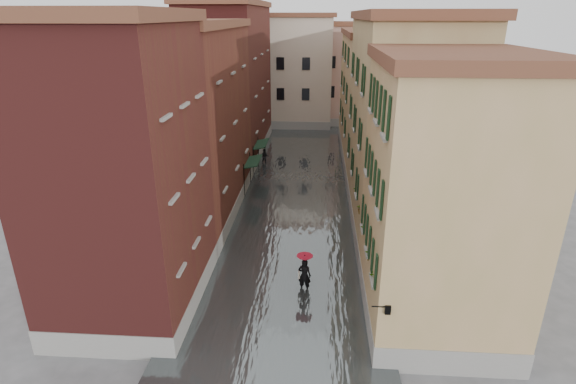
% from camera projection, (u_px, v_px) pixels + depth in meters
% --- Properties ---
extents(ground, '(120.00, 120.00, 0.00)m').
position_uv_depth(ground, '(284.00, 284.00, 23.71)').
color(ground, '#565658').
rests_on(ground, ground).
extents(floodwater, '(10.00, 60.00, 0.20)m').
position_uv_depth(floodwater, '(297.00, 192.00, 35.74)').
color(floodwater, '#4C5355').
rests_on(floodwater, ground).
extents(building_left_near, '(6.00, 8.00, 13.00)m').
position_uv_depth(building_left_near, '(123.00, 178.00, 19.91)').
color(building_left_near, maroon).
rests_on(building_left_near, ground).
extents(building_left_mid, '(6.00, 14.00, 12.50)m').
position_uv_depth(building_left_mid, '(191.00, 126.00, 30.21)').
color(building_left_mid, '#582C1C').
rests_on(building_left_mid, ground).
extents(building_left_far, '(6.00, 16.00, 14.00)m').
position_uv_depth(building_left_far, '(231.00, 84.00, 43.85)').
color(building_left_far, maroon).
rests_on(building_left_far, ground).
extents(building_right_near, '(6.00, 8.00, 11.50)m').
position_uv_depth(building_right_near, '(442.00, 202.00, 19.30)').
color(building_right_near, '#A48F54').
rests_on(building_right_near, ground).
extents(building_right_mid, '(6.00, 14.00, 13.00)m').
position_uv_depth(building_right_mid, '(401.00, 126.00, 29.23)').
color(building_right_mid, tan).
rests_on(building_right_mid, ground).
extents(building_right_far, '(6.00, 16.00, 11.50)m').
position_uv_depth(building_right_far, '(375.00, 98.00, 43.42)').
color(building_right_far, '#A48F54').
rests_on(building_right_far, ground).
extents(building_end_cream, '(12.00, 9.00, 13.00)m').
position_uv_depth(building_end_cream, '(283.00, 72.00, 56.77)').
color(building_end_cream, beige).
rests_on(building_end_cream, ground).
extents(building_end_pink, '(10.00, 9.00, 12.00)m').
position_uv_depth(building_end_pink, '(354.00, 75.00, 58.24)').
color(building_end_pink, tan).
rests_on(building_end_pink, ground).
extents(awning_near, '(1.09, 3.15, 2.80)m').
position_uv_depth(awning_near, '(253.00, 162.00, 35.24)').
color(awning_near, '#152F1E').
rests_on(awning_near, ground).
extents(awning_far, '(1.09, 3.23, 2.80)m').
position_uv_depth(awning_far, '(261.00, 145.00, 39.98)').
color(awning_far, '#152F1E').
rests_on(awning_far, ground).
extents(wall_lantern, '(0.71, 0.22, 0.35)m').
position_uv_depth(wall_lantern, '(387.00, 309.00, 16.76)').
color(wall_lantern, black).
rests_on(wall_lantern, ground).
extents(window_planters, '(0.59, 10.64, 0.84)m').
position_uv_depth(window_planters, '(366.00, 222.00, 22.62)').
color(window_planters, brown).
rests_on(window_planters, ground).
extents(pedestrian_main, '(0.85, 0.85, 2.06)m').
position_uv_depth(pedestrian_main, '(304.00, 271.00, 22.69)').
color(pedestrian_main, black).
rests_on(pedestrian_main, ground).
extents(pedestrian_far, '(0.83, 0.68, 1.54)m').
position_uv_depth(pedestrian_far, '(265.00, 157.00, 42.37)').
color(pedestrian_far, black).
rests_on(pedestrian_far, ground).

